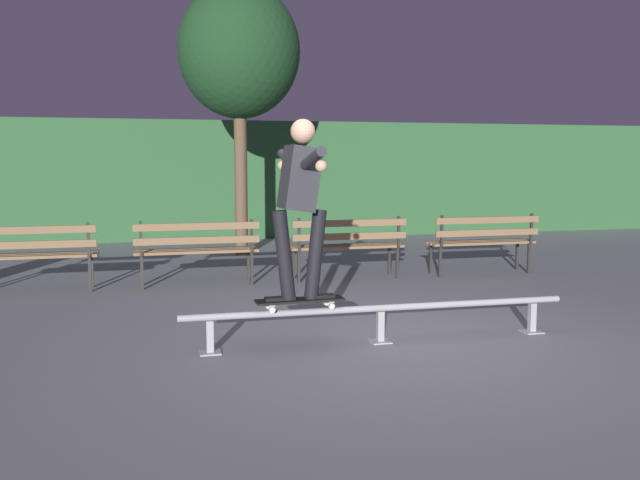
{
  "coord_description": "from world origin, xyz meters",
  "views": [
    {
      "loc": [
        -1.9,
        -5.56,
        1.62
      ],
      "look_at": [
        -0.37,
        0.85,
        0.85
      ],
      "focal_mm": 37.5,
      "sensor_mm": 36.0,
      "label": 1
    }
  ],
  "objects_px": {
    "tree_behind_benches": "(239,53)",
    "park_bench_right_center": "(347,241)",
    "park_bench_left_center": "(197,246)",
    "skateboarder": "(300,194)",
    "grind_rail": "(380,314)",
    "skateboard": "(300,301)",
    "park_bench_leftmost": "(29,250)",
    "park_bench_rightmost": "(483,238)"
  },
  "relations": [
    {
      "from": "tree_behind_benches",
      "to": "park_bench_right_center",
      "type": "bearing_deg",
      "value": -68.24
    },
    {
      "from": "park_bench_left_center",
      "to": "park_bench_right_center",
      "type": "bearing_deg",
      "value": 0.0
    },
    {
      "from": "skateboarder",
      "to": "tree_behind_benches",
      "type": "height_order",
      "value": "tree_behind_benches"
    },
    {
      "from": "skateboarder",
      "to": "tree_behind_benches",
      "type": "relative_size",
      "value": 0.34
    },
    {
      "from": "grind_rail",
      "to": "park_bench_right_center",
      "type": "bearing_deg",
      "value": 79.62
    },
    {
      "from": "skateboard",
      "to": "tree_behind_benches",
      "type": "xyz_separation_m",
      "value": [
        0.2,
        5.97,
        3.04
      ]
    },
    {
      "from": "park_bench_right_center",
      "to": "tree_behind_benches",
      "type": "xyz_separation_m",
      "value": [
        -1.12,
        2.81,
        2.92
      ]
    },
    {
      "from": "skateboard",
      "to": "skateboarder",
      "type": "height_order",
      "value": "skateboarder"
    },
    {
      "from": "grind_rail",
      "to": "park_bench_leftmost",
      "type": "bearing_deg",
      "value": 137.92
    },
    {
      "from": "grind_rail",
      "to": "park_bench_left_center",
      "type": "height_order",
      "value": "park_bench_left_center"
    },
    {
      "from": "park_bench_left_center",
      "to": "tree_behind_benches",
      "type": "relative_size",
      "value": 0.35
    },
    {
      "from": "tree_behind_benches",
      "to": "grind_rail",
      "type": "bearing_deg",
      "value": -84.78
    },
    {
      "from": "skateboarder",
      "to": "park_bench_right_center",
      "type": "xyz_separation_m",
      "value": [
        1.32,
        3.16,
        -0.82
      ]
    },
    {
      "from": "skateboard",
      "to": "park_bench_leftmost",
      "type": "bearing_deg",
      "value": 131.11
    },
    {
      "from": "park_bench_left_center",
      "to": "skateboarder",
      "type": "bearing_deg",
      "value": -77.13
    },
    {
      "from": "skateboard",
      "to": "tree_behind_benches",
      "type": "distance_m",
      "value": 6.71
    },
    {
      "from": "park_bench_left_center",
      "to": "park_bench_rightmost",
      "type": "xyz_separation_m",
      "value": [
        4.08,
        0.0,
        0.0
      ]
    },
    {
      "from": "park_bench_left_center",
      "to": "park_bench_rightmost",
      "type": "relative_size",
      "value": 1.0
    },
    {
      "from": "skateboarder",
      "to": "tree_behind_benches",
      "type": "distance_m",
      "value": 6.34
    },
    {
      "from": "skateboarder",
      "to": "park_bench_left_center",
      "type": "distance_m",
      "value": 3.34
    },
    {
      "from": "skateboarder",
      "to": "park_bench_left_center",
      "type": "relative_size",
      "value": 0.97
    },
    {
      "from": "skateboard",
      "to": "park_bench_leftmost",
      "type": "distance_m",
      "value": 4.19
    },
    {
      "from": "grind_rail",
      "to": "tree_behind_benches",
      "type": "distance_m",
      "value": 6.8
    },
    {
      "from": "grind_rail",
      "to": "park_bench_rightmost",
      "type": "height_order",
      "value": "park_bench_rightmost"
    },
    {
      "from": "park_bench_rightmost",
      "to": "tree_behind_benches",
      "type": "relative_size",
      "value": 0.35
    },
    {
      "from": "skateboarder",
      "to": "tree_behind_benches",
      "type": "bearing_deg",
      "value": 88.15
    },
    {
      "from": "park_bench_leftmost",
      "to": "skateboarder",
      "type": "bearing_deg",
      "value": -48.86
    },
    {
      "from": "park_bench_leftmost",
      "to": "tree_behind_benches",
      "type": "height_order",
      "value": "tree_behind_benches"
    },
    {
      "from": "grind_rail",
      "to": "tree_behind_benches",
      "type": "relative_size",
      "value": 0.78
    },
    {
      "from": "park_bench_leftmost",
      "to": "park_bench_left_center",
      "type": "relative_size",
      "value": 1.0
    },
    {
      "from": "skateboarder",
      "to": "park_bench_leftmost",
      "type": "height_order",
      "value": "skateboarder"
    },
    {
      "from": "skateboard",
      "to": "park_bench_leftmost",
      "type": "xyz_separation_m",
      "value": [
        -2.76,
        3.16,
        0.12
      ]
    },
    {
      "from": "park_bench_leftmost",
      "to": "tree_behind_benches",
      "type": "distance_m",
      "value": 5.02
    },
    {
      "from": "skateboard",
      "to": "park_bench_right_center",
      "type": "height_order",
      "value": "park_bench_right_center"
    },
    {
      "from": "park_bench_left_center",
      "to": "park_bench_right_center",
      "type": "height_order",
      "value": "same"
    },
    {
      "from": "tree_behind_benches",
      "to": "skateboard",
      "type": "bearing_deg",
      "value": -91.88
    },
    {
      "from": "park_bench_left_center",
      "to": "park_bench_right_center",
      "type": "distance_m",
      "value": 2.04
    },
    {
      "from": "park_bench_right_center",
      "to": "park_bench_rightmost",
      "type": "distance_m",
      "value": 2.04
    },
    {
      "from": "tree_behind_benches",
      "to": "skateboarder",
      "type": "bearing_deg",
      "value": -91.85
    },
    {
      "from": "skateboard",
      "to": "park_bench_right_center",
      "type": "xyz_separation_m",
      "value": [
        1.32,
        3.16,
        0.12
      ]
    },
    {
      "from": "skateboard",
      "to": "park_bench_rightmost",
      "type": "distance_m",
      "value": 4.61
    },
    {
      "from": "skateboarder",
      "to": "park_bench_leftmost",
      "type": "xyz_separation_m",
      "value": [
        -2.76,
        3.16,
        -0.82
      ]
    }
  ]
}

